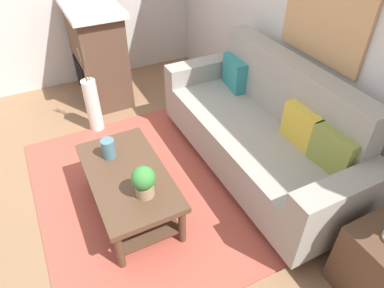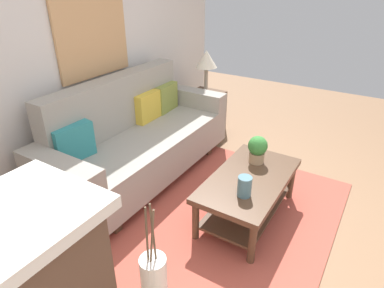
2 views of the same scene
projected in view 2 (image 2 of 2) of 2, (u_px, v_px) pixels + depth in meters
name	position (u px, v px, depth m)	size (l,w,h in m)	color
ground_plane	(270.00, 237.00, 2.81)	(8.82, 8.82, 0.00)	#8C6647
wall_back	(77.00, 49.00, 3.17)	(4.82, 0.10, 2.70)	silver
area_rug	(218.00, 216.00, 3.04)	(2.39, 1.95, 0.01)	#B24C3D
couch	(138.00, 141.00, 3.46)	(2.22, 0.84, 1.08)	gray
throw_pillow_teal	(74.00, 142.00, 2.89)	(0.36, 0.12, 0.32)	teal
throw_pillow_mustard	(148.00, 106.00, 3.67)	(0.36, 0.12, 0.32)	gold
throw_pillow_olive	(166.00, 98.00, 3.93)	(0.36, 0.12, 0.32)	olive
coffee_table	(248.00, 188.00, 2.90)	(1.10, 0.60, 0.43)	#513826
tabletop_vase	(245.00, 186.00, 2.58)	(0.11, 0.11, 0.17)	slate
potted_plant_tabletop	(257.00, 149.00, 3.02)	(0.18, 0.18, 0.26)	tan
side_table	(205.00, 112.00, 4.59)	(0.44, 0.44, 0.56)	#513826
table_lamp	(206.00, 61.00, 4.26)	(0.28, 0.28, 0.57)	gray
floor_vase_branch_a	(153.00, 232.00, 1.72)	(0.01, 0.01, 0.36)	brown
floor_vase_branch_b	(147.00, 234.00, 1.71)	(0.01, 0.01, 0.36)	brown
floor_vase_branch_c	(152.00, 237.00, 1.69)	(0.01, 0.01, 0.36)	brown
framed_painting	(93.00, 32.00, 3.19)	(0.89, 0.03, 0.86)	tan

